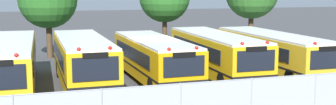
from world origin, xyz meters
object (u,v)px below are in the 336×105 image
school_bus_1 (83,60)px  school_bus_4 (272,51)px  school_bus_3 (216,53)px  school_bus_0 (9,63)px  school_bus_2 (154,58)px

school_bus_1 → school_bus_4: (11.57, 0.25, -0.08)m
school_bus_4 → school_bus_3: bearing=0.1°
school_bus_0 → school_bus_2: 7.69m
school_bus_2 → school_bus_3: size_ratio=0.96×
school_bus_1 → school_bus_4: school_bus_1 is taller
school_bus_0 → school_bus_4: (15.29, -0.17, -0.05)m
school_bus_2 → school_bus_3: bearing=-179.2°
school_bus_2 → school_bus_4: size_ratio=0.91×
school_bus_3 → school_bus_0: bearing=0.1°
school_bus_1 → school_bus_3: 7.78m
school_bus_2 → school_bus_1: bearing=0.6°
school_bus_0 → school_bus_1: bearing=174.9°
school_bus_3 → school_bus_4: school_bus_3 is taller
school_bus_3 → school_bus_1: bearing=2.7°
school_bus_4 → school_bus_0: bearing=-0.6°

